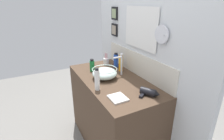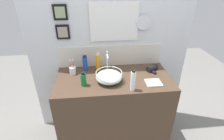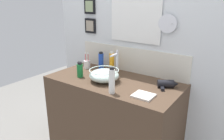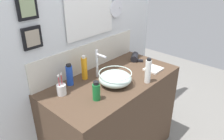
% 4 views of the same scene
% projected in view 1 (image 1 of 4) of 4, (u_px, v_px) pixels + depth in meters
% --- Properties ---
extents(vanity_counter, '(1.30, 0.65, 0.93)m').
position_uv_depth(vanity_counter, '(113.00, 113.00, 2.16)').
color(vanity_counter, '#4C3828').
rests_on(vanity_counter, ground).
extents(back_panel, '(1.99, 0.09, 2.58)m').
position_uv_depth(back_panel, '(140.00, 45.00, 2.00)').
color(back_panel, silver).
rests_on(back_panel, ground).
extents(glass_bowl_sink, '(0.28, 0.28, 0.12)m').
position_uv_depth(glass_bowl_sink, '(105.00, 73.00, 1.98)').
color(glass_bowl_sink, silver).
rests_on(glass_bowl_sink, vanity_counter).
extents(faucet, '(0.02, 0.12, 0.26)m').
position_uv_depth(faucet, '(121.00, 63.00, 2.03)').
color(faucet, silver).
rests_on(faucet, vanity_counter).
extents(hair_drier, '(0.19, 0.19, 0.07)m').
position_uv_depth(hair_drier, '(149.00, 92.00, 1.62)').
color(hair_drier, black).
rests_on(hair_drier, vanity_counter).
extents(toothbrush_cup, '(0.07, 0.07, 0.18)m').
position_uv_depth(toothbrush_cup, '(106.00, 61.00, 2.41)').
color(toothbrush_cup, white).
rests_on(toothbrush_cup, vanity_counter).
extents(shampoo_bottle, '(0.05, 0.05, 0.23)m').
position_uv_depth(shampoo_bottle, '(121.00, 63.00, 2.16)').
color(shampoo_bottle, orange).
rests_on(shampoo_bottle, vanity_counter).
extents(spray_bottle, '(0.06, 0.06, 0.19)m').
position_uv_depth(spray_bottle, '(116.00, 60.00, 2.30)').
color(spray_bottle, blue).
rests_on(spray_bottle, vanity_counter).
extents(lotion_bottle, '(0.05, 0.05, 0.23)m').
position_uv_depth(lotion_bottle, '(97.00, 80.00, 1.70)').
color(lotion_bottle, white).
rests_on(lotion_bottle, vanity_counter).
extents(soap_dispenser, '(0.06, 0.06, 0.16)m').
position_uv_depth(soap_dispenser, '(92.00, 66.00, 2.17)').
color(soap_dispenser, '#197233').
rests_on(soap_dispenser, vanity_counter).
extents(hand_towel, '(0.16, 0.15, 0.02)m').
position_uv_depth(hand_towel, '(118.00, 98.00, 1.57)').
color(hand_towel, silver).
rests_on(hand_towel, vanity_counter).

